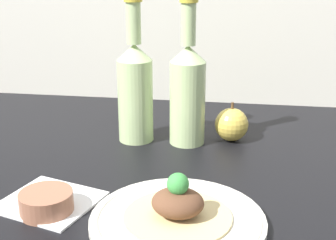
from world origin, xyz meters
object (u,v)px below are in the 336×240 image
(plated_food, at_px, (178,205))
(dipping_bowl, at_px, (46,203))
(apple, at_px, (232,124))
(cider_bottle_right, at_px, (188,90))
(cider_bottle_left, at_px, (135,88))
(plate, at_px, (178,220))

(plated_food, height_order, dipping_bowl, plated_food)
(apple, bearing_deg, cider_bottle_right, -163.99)
(cider_bottle_left, relative_size, cider_bottle_right, 1.00)
(plated_food, bearing_deg, cider_bottle_right, 94.04)
(plate, bearing_deg, apple, 78.88)
(plate, relative_size, dipping_bowl, 3.15)
(plate, distance_m, cider_bottle_left, 0.40)
(plated_food, relative_size, cider_bottle_left, 0.53)
(apple, xyz_separation_m, dipping_bowl, (-0.29, -0.37, -0.02))
(plated_food, bearing_deg, apple, 78.88)
(plated_food, bearing_deg, dipping_bowl, 178.51)
(cider_bottle_right, bearing_deg, apple, 16.01)
(plated_food, height_order, cider_bottle_left, cider_bottle_left)
(plated_food, xyz_separation_m, cider_bottle_right, (-0.02, 0.35, 0.09))
(plate, relative_size, cider_bottle_right, 0.86)
(cider_bottle_right, height_order, dipping_bowl, cider_bottle_right)
(cider_bottle_right, bearing_deg, dipping_bowl, -119.38)
(cider_bottle_left, xyz_separation_m, dipping_bowl, (-0.08, -0.34, -0.10))
(dipping_bowl, bearing_deg, plated_food, -1.49)
(dipping_bowl, bearing_deg, plate, -1.49)
(plate, xyz_separation_m, apple, (0.07, 0.38, 0.03))
(cider_bottle_right, bearing_deg, cider_bottle_left, 180.00)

